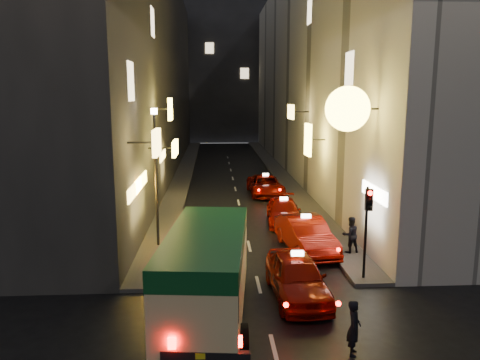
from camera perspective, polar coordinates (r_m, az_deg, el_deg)
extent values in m
cube|color=#3D3937|center=(42.37, -12.26, 12.88)|extent=(6.00, 52.00, 18.00)
cube|color=#FFD059|center=(18.74, -10.13, 4.53)|extent=(0.18, 1.59, 1.04)
cube|color=yellow|center=(24.62, -7.92, 3.88)|extent=(0.18, 2.07, 0.78)
cube|color=yellow|center=(27.16, -8.51, 8.54)|extent=(0.18, 1.20, 1.27)
cube|color=#FFD059|center=(20.35, -12.72, -1.12)|extent=(0.10, 3.36, 0.55)
cube|color=yellow|center=(21.98, -12.01, -0.25)|extent=(0.10, 3.31, 0.55)
cube|color=#FFD059|center=(31.34, -9.43, 2.96)|extent=(0.10, 3.13, 0.55)
cube|color=#FFE5B2|center=(20.12, -13.19, 11.63)|extent=(0.06, 1.30, 1.60)
cube|color=#FFE5B2|center=(28.33, -10.63, 18.39)|extent=(0.06, 1.30, 1.60)
cube|color=beige|center=(42.98, 9.90, 12.92)|extent=(6.00, 52.00, 18.00)
cylinder|color=yellow|center=(19.34, 12.99, 8.46)|extent=(1.80, 0.18, 1.80)
cube|color=yellow|center=(27.97, 8.29, 4.89)|extent=(0.18, 1.36, 1.89)
cube|color=#FFD059|center=(32.68, 6.22, 8.27)|extent=(0.18, 1.82, 0.99)
cube|color=white|center=(20.00, 16.07, -1.47)|extent=(0.10, 2.88, 0.55)
cube|color=#FFE5B2|center=(23.81, 13.19, 13.08)|extent=(0.06, 1.30, 1.60)
cube|color=#FFE5B2|center=(33.95, 8.48, 19.64)|extent=(0.06, 1.30, 1.60)
cube|color=#36363B|center=(73.96, -2.10, 13.47)|extent=(30.00, 10.00, 22.00)
cube|color=#494643|center=(42.48, -6.80, 0.95)|extent=(1.50, 52.00, 0.15)
cube|color=#494643|center=(42.80, 4.63, 1.06)|extent=(1.50, 52.00, 0.15)
cube|color=beige|center=(14.79, -4.09, -10.88)|extent=(2.92, 6.70, 2.38)
cube|color=#0E461F|center=(14.49, -4.13, -7.48)|extent=(2.95, 6.72, 0.60)
cube|color=black|center=(15.02, -4.08, -9.58)|extent=(2.69, 4.12, 0.54)
cube|color=black|center=(12.37, -4.22, -20.74)|extent=(2.24, 0.41, 0.33)
cube|color=#FF0A05|center=(12.13, -8.32, -19.12)|extent=(0.20, 0.06, 0.30)
cube|color=#FF0A05|center=(12.10, -0.18, -19.09)|extent=(0.20, 0.06, 0.30)
cylinder|color=black|center=(17.21, -7.41, -12.08)|extent=(0.24, 0.82, 0.82)
cylinder|color=black|center=(13.44, 0.45, -18.79)|extent=(0.24, 0.82, 0.82)
imported|color=#7A0B01|center=(16.60, 6.97, -11.20)|extent=(2.51, 5.61, 1.75)
cube|color=white|center=(16.27, 7.05, -8.03)|extent=(0.43, 0.20, 0.16)
sphere|color=#FF0A05|center=(14.20, 5.63, -14.92)|extent=(0.16, 0.16, 0.16)
sphere|color=#FF0A05|center=(14.51, 11.90, -14.53)|extent=(0.16, 0.16, 0.16)
imported|color=#7A0B01|center=(21.28, 8.01, -6.28)|extent=(3.13, 5.95, 1.80)
cube|color=white|center=(21.02, 8.08, -3.69)|extent=(0.44, 0.24, 0.16)
sphere|color=#FF0A05|center=(18.72, 7.14, -8.52)|extent=(0.16, 0.16, 0.16)
sphere|color=#FF0A05|center=(19.07, 11.92, -8.31)|extent=(0.16, 0.16, 0.16)
imported|color=#7A0B01|center=(25.84, 5.35, -3.61)|extent=(2.25, 4.81, 1.49)
cube|color=white|center=(25.65, 5.38, -1.80)|extent=(0.43, 0.21, 0.16)
sphere|color=#FF0A05|center=(23.70, 4.53, -4.82)|extent=(0.16, 0.16, 0.16)
sphere|color=#FF0A05|center=(23.91, 7.68, -4.75)|extent=(0.16, 0.16, 0.16)
imported|color=#7A0B01|center=(32.93, 3.13, -0.46)|extent=(2.23, 5.05, 1.58)
cube|color=white|center=(32.77, 3.15, 1.05)|extent=(0.43, 0.20, 0.16)
sphere|color=#FF0A05|center=(30.65, 2.30, -1.23)|extent=(0.16, 0.16, 0.16)
sphere|color=#FF0A05|center=(30.81, 4.89, -1.19)|extent=(0.16, 0.16, 0.16)
imported|color=black|center=(13.52, 13.74, -16.70)|extent=(0.51, 0.65, 1.75)
imported|color=black|center=(21.04, 13.32, -6.23)|extent=(0.76, 0.56, 1.81)
cylinder|color=black|center=(18.09, 15.06, -6.24)|extent=(0.10, 0.10, 3.50)
cube|color=black|center=(17.61, 15.44, -2.34)|extent=(0.26, 0.18, 0.80)
sphere|color=#FF0A05|center=(17.45, 15.60, -1.56)|extent=(0.18, 0.18, 0.18)
sphere|color=black|center=(17.51, 15.56, -2.42)|extent=(0.17, 0.17, 0.17)
sphere|color=black|center=(17.56, 15.51, -3.28)|extent=(0.17, 0.17, 0.17)
cylinder|color=black|center=(21.33, -10.17, -0.09)|extent=(0.12, 0.12, 6.00)
cylinder|color=#FFE5BF|center=(21.00, -10.44, 8.26)|extent=(0.28, 0.28, 0.25)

